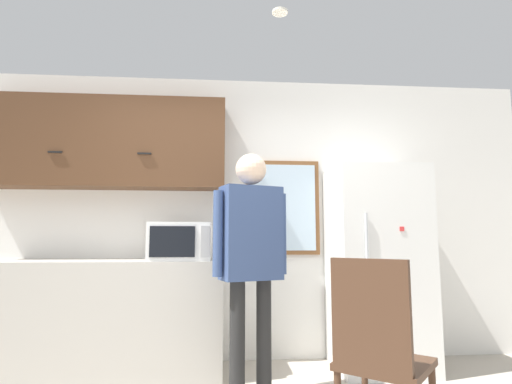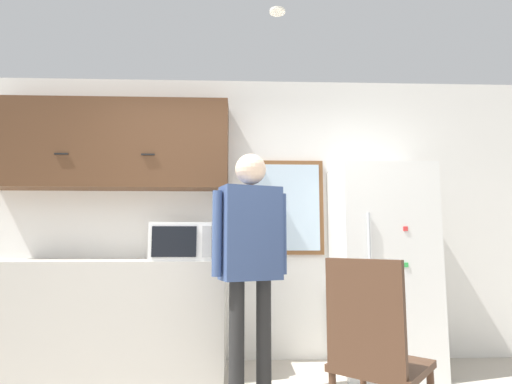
# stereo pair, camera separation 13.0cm
# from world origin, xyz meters

# --- Properties ---
(back_wall) EXTENTS (6.00, 0.06, 2.70)m
(back_wall) POSITION_xyz_m (0.00, 1.92, 1.35)
(back_wall) COLOR white
(back_wall) RESTS_ON ground_plane
(counter) EXTENTS (2.18, 0.64, 0.94)m
(counter) POSITION_xyz_m (-1.11, 1.56, 0.47)
(counter) COLOR #BCB7AD
(counter) RESTS_ON ground_plane
(upper_cabinets) EXTENTS (2.18, 0.33, 0.83)m
(upper_cabinets) POSITION_xyz_m (-1.11, 1.73, 1.99)
(upper_cabinets) COLOR #51331E
(microwave) EXTENTS (0.51, 0.40, 0.32)m
(microwave) POSITION_xyz_m (-0.38, 1.47, 1.10)
(microwave) COLOR white
(microwave) RESTS_ON counter
(person) EXTENTS (0.55, 0.35, 1.75)m
(person) POSITION_xyz_m (0.18, 0.98, 1.07)
(person) COLOR black
(person) RESTS_ON ground_plane
(refrigerator) EXTENTS (0.79, 0.70, 1.76)m
(refrigerator) POSITION_xyz_m (1.35, 1.54, 0.88)
(refrigerator) COLOR white
(refrigerator) RESTS_ON ground_plane
(chair) EXTENTS (0.65, 0.65, 1.01)m
(chair) POSITION_xyz_m (0.83, 0.23, 0.53)
(chair) COLOR #472D1E
(chair) RESTS_ON ground_plane
(window) EXTENTS (0.71, 0.05, 0.91)m
(window) POSITION_xyz_m (0.55, 1.87, 1.42)
(window) COLOR brown
(ceiling_light) EXTENTS (0.11, 0.11, 0.01)m
(ceiling_light) POSITION_xyz_m (0.35, 0.61, 2.68)
(ceiling_light) COLOR white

